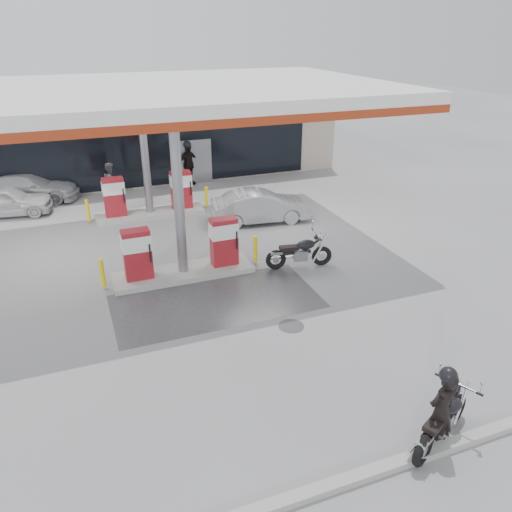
{
  "coord_description": "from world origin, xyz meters",
  "views": [
    {
      "loc": [
        -2.99,
        -12.31,
        7.43
      ],
      "look_at": [
        1.8,
        0.13,
        1.2
      ],
      "focal_mm": 35.0,
      "sensor_mm": 36.0,
      "label": 1
    }
  ],
  "objects_px": {
    "pump_island_far": "(149,199)",
    "biker_walking": "(189,164)",
    "hatchback_silver": "(260,207)",
    "biker_main": "(441,411)",
    "pump_island_near": "(182,255)",
    "main_motorcycle": "(442,421)",
    "sedan_white": "(6,201)",
    "parked_car_left": "(28,187)",
    "parked_car_right": "(211,159)",
    "parked_motorcycle": "(300,253)",
    "attendant": "(111,181)"
  },
  "relations": [
    {
      "from": "pump_island_far",
      "to": "biker_walking",
      "type": "xyz_separation_m",
      "value": [
        2.67,
        3.79,
        0.32
      ]
    },
    {
      "from": "hatchback_silver",
      "to": "biker_main",
      "type": "bearing_deg",
      "value": -178.62
    },
    {
      "from": "pump_island_near",
      "to": "hatchback_silver",
      "type": "xyz_separation_m",
      "value": [
        4.1,
        3.6,
        -0.05
      ]
    },
    {
      "from": "main_motorcycle",
      "to": "sedan_white",
      "type": "relative_size",
      "value": 0.54
    },
    {
      "from": "parked_car_left",
      "to": "parked_car_right",
      "type": "xyz_separation_m",
      "value": [
        9.31,
        2.0,
        -0.04
      ]
    },
    {
      "from": "pump_island_far",
      "to": "biker_main",
      "type": "distance_m",
      "value": 15.11
    },
    {
      "from": "parked_car_right",
      "to": "biker_walking",
      "type": "xyz_separation_m",
      "value": [
        -1.83,
        -2.21,
        0.43
      ]
    },
    {
      "from": "main_motorcycle",
      "to": "parked_car_left",
      "type": "height_order",
      "value": "parked_car_left"
    },
    {
      "from": "parked_car_left",
      "to": "parked_car_right",
      "type": "bearing_deg",
      "value": -60.85
    },
    {
      "from": "main_motorcycle",
      "to": "parked_car_right",
      "type": "relative_size",
      "value": 0.46
    },
    {
      "from": "sedan_white",
      "to": "parked_car_left",
      "type": "xyz_separation_m",
      "value": [
        0.85,
        1.8,
        0.01
      ]
    },
    {
      "from": "parked_motorcycle",
      "to": "pump_island_far",
      "type": "bearing_deg",
      "value": 129.34
    },
    {
      "from": "pump_island_near",
      "to": "biker_main",
      "type": "height_order",
      "value": "pump_island_near"
    },
    {
      "from": "pump_island_near",
      "to": "parked_car_left",
      "type": "distance_m",
      "value": 11.1
    },
    {
      "from": "attendant",
      "to": "hatchback_silver",
      "type": "relative_size",
      "value": 0.43
    },
    {
      "from": "pump_island_near",
      "to": "hatchback_silver",
      "type": "distance_m",
      "value": 5.46
    },
    {
      "from": "pump_island_far",
      "to": "parked_motorcycle",
      "type": "height_order",
      "value": "pump_island_far"
    },
    {
      "from": "biker_main",
      "to": "parked_car_right",
      "type": "bearing_deg",
      "value": -102.68
    },
    {
      "from": "sedan_white",
      "to": "parked_car_right",
      "type": "distance_m",
      "value": 10.85
    },
    {
      "from": "biker_main",
      "to": "attendant",
      "type": "relative_size",
      "value": 1.02
    },
    {
      "from": "pump_island_near",
      "to": "pump_island_far",
      "type": "relative_size",
      "value": 1.0
    },
    {
      "from": "main_motorcycle",
      "to": "parked_car_left",
      "type": "relative_size",
      "value": 0.45
    },
    {
      "from": "pump_island_near",
      "to": "attendant",
      "type": "xyz_separation_m",
      "value": [
        -1.23,
        8.8,
        0.15
      ]
    },
    {
      "from": "biker_main",
      "to": "parked_car_right",
      "type": "relative_size",
      "value": 0.4
    },
    {
      "from": "parked_car_left",
      "to": "pump_island_far",
      "type": "bearing_deg",
      "value": -112.73
    },
    {
      "from": "attendant",
      "to": "hatchback_silver",
      "type": "distance_m",
      "value": 7.45
    },
    {
      "from": "biker_main",
      "to": "parked_car_right",
      "type": "xyz_separation_m",
      "value": [
        1.67,
        20.84,
        -0.27
      ]
    },
    {
      "from": "attendant",
      "to": "hatchback_silver",
      "type": "height_order",
      "value": "attendant"
    },
    {
      "from": "hatchback_silver",
      "to": "parked_motorcycle",
      "type": "bearing_deg",
      "value": -176.81
    },
    {
      "from": "hatchback_silver",
      "to": "parked_car_right",
      "type": "bearing_deg",
      "value": 4.53
    },
    {
      "from": "parked_car_right",
      "to": "attendant",
      "type": "bearing_deg",
      "value": 116.7
    },
    {
      "from": "biker_main",
      "to": "hatchback_silver",
      "type": "relative_size",
      "value": 0.44
    },
    {
      "from": "sedan_white",
      "to": "parked_car_left",
      "type": "bearing_deg",
      "value": -17.19
    },
    {
      "from": "attendant",
      "to": "main_motorcycle",
      "type": "bearing_deg",
      "value": -151.42
    },
    {
      "from": "attendant",
      "to": "sedan_white",
      "type": "bearing_deg",
      "value": 112.74
    },
    {
      "from": "attendant",
      "to": "biker_walking",
      "type": "height_order",
      "value": "biker_walking"
    },
    {
      "from": "sedan_white",
      "to": "parked_car_left",
      "type": "relative_size",
      "value": 0.83
    },
    {
      "from": "main_motorcycle",
      "to": "parked_motorcycle",
      "type": "bearing_deg",
      "value": 58.58
    },
    {
      "from": "parked_motorcycle",
      "to": "biker_walking",
      "type": "distance_m",
      "value": 10.67
    },
    {
      "from": "sedan_white",
      "to": "parked_car_right",
      "type": "relative_size",
      "value": 0.85
    },
    {
      "from": "sedan_white",
      "to": "biker_walking",
      "type": "xyz_separation_m",
      "value": [
        8.34,
        1.59,
        0.4
      ]
    },
    {
      "from": "main_motorcycle",
      "to": "attendant",
      "type": "relative_size",
      "value": 1.16
    },
    {
      "from": "biker_main",
      "to": "sedan_white",
      "type": "relative_size",
      "value": 0.47
    },
    {
      "from": "pump_island_near",
      "to": "pump_island_far",
      "type": "bearing_deg",
      "value": 90.0
    },
    {
      "from": "pump_island_near",
      "to": "pump_island_far",
      "type": "height_order",
      "value": "same"
    },
    {
      "from": "main_motorcycle",
      "to": "biker_main",
      "type": "relative_size",
      "value": 1.14
    },
    {
      "from": "hatchback_silver",
      "to": "biker_walking",
      "type": "height_order",
      "value": "biker_walking"
    },
    {
      "from": "sedan_white",
      "to": "hatchback_silver",
      "type": "xyz_separation_m",
      "value": [
        9.77,
        -4.6,
        0.03
      ]
    },
    {
      "from": "parked_car_right",
      "to": "parked_motorcycle",
      "type": "bearing_deg",
      "value": 174.34
    },
    {
      "from": "pump_island_near",
      "to": "pump_island_far",
      "type": "distance_m",
      "value": 6.0
    }
  ]
}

